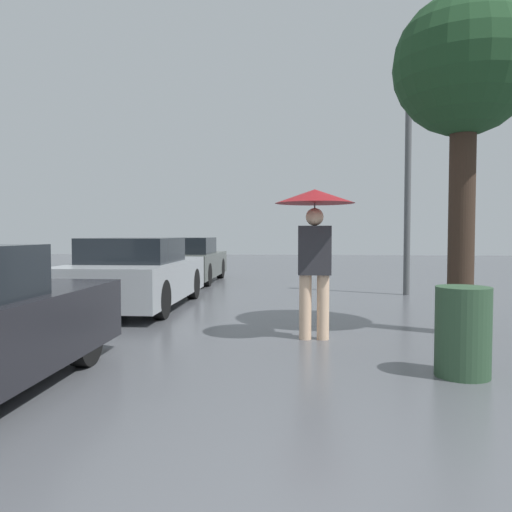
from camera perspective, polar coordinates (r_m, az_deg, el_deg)
name	(u,v)px	position (r m, az deg, el deg)	size (l,w,h in m)	color
pedestrian	(315,224)	(6.37, 6.71, 3.68)	(1.01, 1.01, 1.91)	beige
parked_car_middle	(137,275)	(9.39, -13.46, -2.08)	(1.73, 4.03, 1.27)	#9EA3A8
parked_car_farthest	(187,261)	(14.10, -7.91, -0.58)	(1.72, 3.84, 1.24)	#4C514C
tree	(464,73)	(7.54, 22.70, 18.73)	(1.86, 1.86, 4.51)	#38281E
street_lamp	(408,185)	(11.49, 16.95, 7.76)	(0.25, 0.25, 4.34)	#515456
trash_bin	(463,332)	(5.15, 22.56, -7.99)	(0.51, 0.51, 0.85)	#2D4C33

